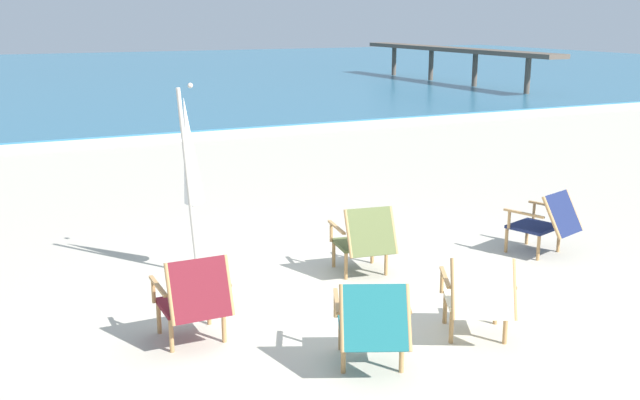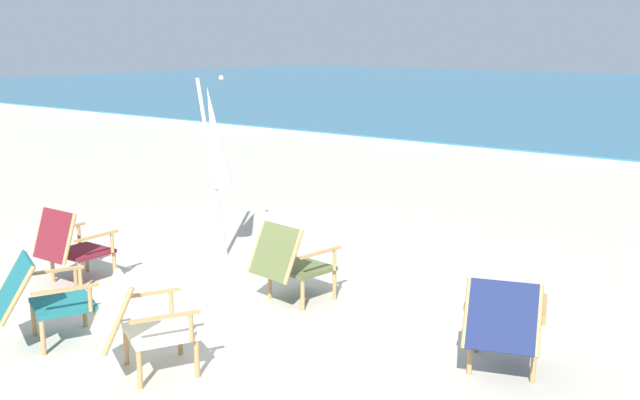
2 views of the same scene
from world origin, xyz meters
The scene contains 10 objects.
ground_plane centered at (0.00, 0.00, 0.00)m, with size 80.00×80.00×0.00m, color #B7AF9E.
sea centered at (0.00, 31.02, 0.05)m, with size 80.00×40.00×0.10m, color #2D6684.
surf_band centered at (0.00, 10.72, 0.03)m, with size 80.00×1.10×0.06m, color white.
beach_chair_far_center centered at (0.40, 0.48, 0.43)m, with size 0.67×0.80×0.80m.
beach_chair_back_left centered at (-1.78, -0.45, 0.43)m, with size 0.60×0.68×0.82m.
beach_chair_mid_center centered at (0.48, -1.44, 0.43)m, with size 0.84×0.91×0.80m.
beach_chair_back_right centered at (-0.63, -1.53, 0.42)m, with size 0.84×0.94×0.77m.
beach_chair_front_right centered at (2.70, 0.20, 0.42)m, with size 0.78×0.89×0.79m.
umbrella_furled_white centered at (-1.32, 1.24, 1.38)m, with size 0.41×0.42×2.11m.
pier_distant centered at (14.44, 18.99, 1.36)m, with size 0.90×12.15×1.53m.
Camera 1 is at (-3.37, -6.38, 2.80)m, focal length 42.00 mm.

